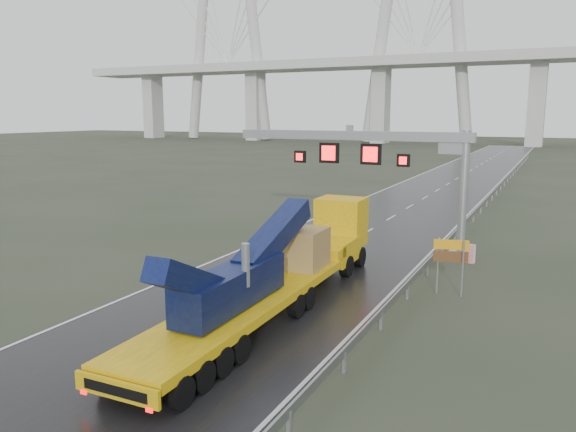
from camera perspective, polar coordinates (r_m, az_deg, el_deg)
The scene contains 7 objects.
ground at distance 20.52m, azimuth -11.96°, elevation -13.15°, with size 400.00×400.00×0.00m, color #2C3424.
road at distance 56.54m, azimuth 13.74°, elevation 1.82°, with size 11.00×200.00×0.02m, color black.
guardrail at distance 45.67m, azimuth 18.53°, elevation 0.48°, with size 0.20×140.00×1.40m, color gray, non-canonical shape.
sign_gantry at distance 34.19m, azimuth 9.57°, elevation 6.03°, with size 14.90×1.20×7.42m.
heavy_haul_truck at distance 24.65m, azimuth 0.11°, elevation -4.70°, with size 3.04×18.77×4.40m.
exit_sign_pair at distance 26.20m, azimuth 16.19°, elevation -3.91°, with size 1.50×0.44×2.62m.
striped_barrier at distance 32.54m, azimuth 17.91°, elevation -3.65°, with size 0.61×0.33×1.03m, color red.
Camera 1 is at (11.80, -14.71, 8.10)m, focal length 35.00 mm.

